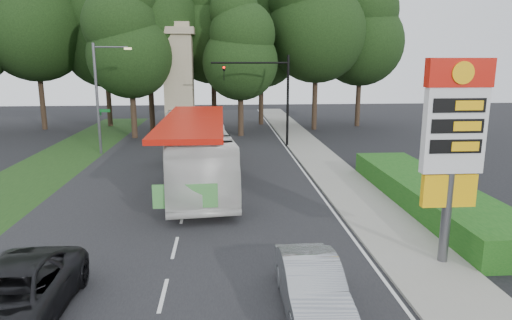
{
  "coord_description": "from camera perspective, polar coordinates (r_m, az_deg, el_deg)",
  "views": [
    {
      "loc": [
        1.82,
        -11.9,
        6.76
      ],
      "look_at": [
        3.36,
        8.94,
        2.2
      ],
      "focal_mm": 32.0,
      "sensor_mm": 36.0,
      "label": 1
    }
  ],
  "objects": [
    {
      "name": "road_surface",
      "position": [
        24.9,
        -8.29,
        -3.55
      ],
      "size": [
        14.0,
        80.0,
        0.02
      ],
      "primitive_type": "cube",
      "color": "black",
      "rests_on": "ground"
    },
    {
      "name": "tree_east_near",
      "position": [
        49.16,
        0.67,
        15.72
      ],
      "size": [
        8.12,
        8.12,
        15.95
      ],
      "color": "#2D2116",
      "rests_on": "ground"
    },
    {
      "name": "tree_west_mid",
      "position": [
        50.41,
        -26.1,
        16.73
      ],
      "size": [
        9.8,
        9.8,
        19.25
      ],
      "color": "#2D2116",
      "rests_on": "ground"
    },
    {
      "name": "traffic_signal_mast",
      "position": [
        36.16,
        1.92,
        9.0
      ],
      "size": [
        6.1,
        0.35,
        7.2
      ],
      "color": "black",
      "rests_on": "ground"
    },
    {
      "name": "sidewalk_right",
      "position": [
        25.71,
        10.99,
        -3.03
      ],
      "size": [
        3.0,
        80.0,
        0.12
      ],
      "primitive_type": "cube",
      "color": "gray",
      "rests_on": "ground"
    },
    {
      "name": "ground",
      "position": [
        13.81,
        -11.79,
        -17.3
      ],
      "size": [
        120.0,
        120.0,
        0.0
      ],
      "primitive_type": "plane",
      "color": "black",
      "rests_on": "ground"
    },
    {
      "name": "streetlight_signs",
      "position": [
        35.11,
        -18.95,
        7.87
      ],
      "size": [
        2.75,
        0.98,
        8.0
      ],
      "color": "#59595E",
      "rests_on": "ground"
    },
    {
      "name": "tree_far_east",
      "position": [
        49.13,
        13.07,
        16.2
      ],
      "size": [
        8.68,
        8.68,
        17.05
      ],
      "color": "#2D2116",
      "rests_on": "ground"
    },
    {
      "name": "hedge",
      "position": [
        22.97,
        20.92,
        -4.08
      ],
      "size": [
        3.0,
        14.0,
        1.2
      ],
      "primitive_type": "cube",
      "color": "#164B14",
      "rests_on": "ground"
    },
    {
      "name": "transit_bus",
      "position": [
        25.15,
        -7.73,
        0.97
      ],
      "size": [
        4.61,
        13.63,
        3.72
      ],
      "primitive_type": "imported",
      "rotation": [
        0.0,
        0.0,
        0.11
      ],
      "color": "white",
      "rests_on": "ground"
    },
    {
      "name": "tree_center_right",
      "position": [
        47.1,
        -5.48,
        17.45
      ],
      "size": [
        9.24,
        9.24,
        18.15
      ],
      "color": "#2D2116",
      "rests_on": "ground"
    },
    {
      "name": "tree_east_mid",
      "position": [
        46.06,
        7.65,
        17.94
      ],
      "size": [
        9.52,
        9.52,
        18.7
      ],
      "color": "#2D2116",
      "rests_on": "ground"
    },
    {
      "name": "gas_station_pylon",
      "position": [
        15.9,
        23.5,
        2.92
      ],
      "size": [
        2.1,
        0.45,
        6.85
      ],
      "color": "#59595E",
      "rests_on": "ground"
    },
    {
      "name": "tree_west_near",
      "position": [
        50.41,
        -18.48,
        15.41
      ],
      "size": [
        8.4,
        8.4,
        16.5
      ],
      "color": "#2D2116",
      "rests_on": "ground"
    },
    {
      "name": "tree_center_left",
      "position": [
        45.72,
        -13.51,
        18.6
      ],
      "size": [
        10.08,
        10.08,
        19.8
      ],
      "color": "#2D2116",
      "rests_on": "ground"
    },
    {
      "name": "monument",
      "position": [
        42.11,
        -9.59,
        9.89
      ],
      "size": [
        3.0,
        3.0,
        10.05
      ],
      "color": "tan",
      "rests_on": "ground"
    },
    {
      "name": "tree_monument_left",
      "position": [
        41.68,
        -15.56,
        14.52
      ],
      "size": [
        7.28,
        7.28,
        14.3
      ],
      "color": "#2D2116",
      "rests_on": "ground"
    },
    {
      "name": "grass_verge_left",
      "position": [
        32.67,
        -24.41,
        -0.73
      ],
      "size": [
        5.0,
        50.0,
        0.02
      ],
      "primitive_type": "cube",
      "color": "#193814",
      "rests_on": "ground"
    },
    {
      "name": "sedan_silver",
      "position": [
        13.02,
        6.97,
        -15.34
      ],
      "size": [
        1.57,
        4.49,
        1.48
      ],
      "primitive_type": "imported",
      "rotation": [
        0.0,
        0.0,
        0.0
      ],
      "color": "#999CA0",
      "rests_on": "ground"
    },
    {
      "name": "suv_charcoal",
      "position": [
        13.81,
        -28.28,
        -14.95
      ],
      "size": [
        2.61,
        5.61,
        1.56
      ],
      "primitive_type": "imported",
      "rotation": [
        0.0,
        0.0,
        -0.01
      ],
      "color": "black",
      "rests_on": "ground"
    },
    {
      "name": "tree_monument_right",
      "position": [
        41.45,
        -1.98,
        14.04
      ],
      "size": [
        6.72,
        6.72,
        13.2
      ],
      "color": "#2D2116",
      "rests_on": "ground"
    }
  ]
}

